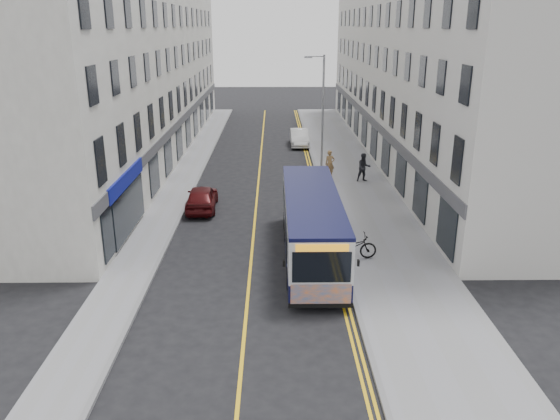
{
  "coord_description": "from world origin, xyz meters",
  "views": [
    {
      "loc": [
        1.0,
        -21.89,
        9.84
      ],
      "look_at": [
        1.3,
        2.22,
        1.6
      ],
      "focal_mm": 35.0,
      "sensor_mm": 36.0,
      "label": 1
    }
  ],
  "objects_px": {
    "pedestrian_near": "(330,164)",
    "car_white": "(299,138)",
    "car_maroon": "(202,198)",
    "streetlamp": "(322,112)",
    "pedestrian_far": "(364,167)",
    "city_bus": "(312,224)",
    "bicycle": "(352,247)"
  },
  "relations": [
    {
      "from": "city_bus",
      "to": "pedestrian_near",
      "type": "height_order",
      "value": "city_bus"
    },
    {
      "from": "bicycle",
      "to": "car_white",
      "type": "distance_m",
      "value": 24.02
    },
    {
      "from": "city_bus",
      "to": "pedestrian_near",
      "type": "relative_size",
      "value": 5.62
    },
    {
      "from": "streetlamp",
      "to": "pedestrian_near",
      "type": "relative_size",
      "value": 4.46
    },
    {
      "from": "streetlamp",
      "to": "bicycle",
      "type": "relative_size",
      "value": 3.72
    },
    {
      "from": "streetlamp",
      "to": "pedestrian_near",
      "type": "xyz_separation_m",
      "value": [
        0.59,
        -0.57,
        -3.37
      ]
    },
    {
      "from": "city_bus",
      "to": "pedestrian_far",
      "type": "bearing_deg",
      "value": 70.7
    },
    {
      "from": "streetlamp",
      "to": "city_bus",
      "type": "bearing_deg",
      "value": -96.32
    },
    {
      "from": "car_white",
      "to": "car_maroon",
      "type": "relative_size",
      "value": 1.04
    },
    {
      "from": "streetlamp",
      "to": "bicycle",
      "type": "height_order",
      "value": "streetlamp"
    },
    {
      "from": "bicycle",
      "to": "pedestrian_near",
      "type": "relative_size",
      "value": 1.2
    },
    {
      "from": "city_bus",
      "to": "car_maroon",
      "type": "relative_size",
      "value": 2.48
    },
    {
      "from": "pedestrian_near",
      "to": "car_white",
      "type": "height_order",
      "value": "pedestrian_near"
    },
    {
      "from": "car_white",
      "to": "streetlamp",
      "type": "bearing_deg",
      "value": -85.32
    },
    {
      "from": "pedestrian_far",
      "to": "car_maroon",
      "type": "bearing_deg",
      "value": -160.68
    },
    {
      "from": "pedestrian_far",
      "to": "pedestrian_near",
      "type": "bearing_deg",
      "value": 143.3
    },
    {
      "from": "streetlamp",
      "to": "car_maroon",
      "type": "height_order",
      "value": "streetlamp"
    },
    {
      "from": "pedestrian_near",
      "to": "car_white",
      "type": "bearing_deg",
      "value": 91.23
    },
    {
      "from": "city_bus",
      "to": "pedestrian_far",
      "type": "distance_m",
      "value": 12.71
    },
    {
      "from": "pedestrian_near",
      "to": "car_maroon",
      "type": "distance_m",
      "value": 10.03
    },
    {
      "from": "car_white",
      "to": "car_maroon",
      "type": "xyz_separation_m",
      "value": [
        -6.2,
        -16.85,
        -0.0
      ]
    },
    {
      "from": "pedestrian_near",
      "to": "car_maroon",
      "type": "bearing_deg",
      "value": -147.9
    },
    {
      "from": "city_bus",
      "to": "car_white",
      "type": "xyz_separation_m",
      "value": [
        0.55,
        23.61,
        -0.91
      ]
    },
    {
      "from": "pedestrian_near",
      "to": "pedestrian_far",
      "type": "bearing_deg",
      "value": -35.24
    },
    {
      "from": "pedestrian_far",
      "to": "car_maroon",
      "type": "relative_size",
      "value": 0.46
    },
    {
      "from": "pedestrian_near",
      "to": "car_white",
      "type": "xyz_separation_m",
      "value": [
        -1.56,
        10.5,
        -0.32
      ]
    },
    {
      "from": "streetlamp",
      "to": "pedestrian_far",
      "type": "distance_m",
      "value": 4.6
    },
    {
      "from": "city_bus",
      "to": "car_white",
      "type": "height_order",
      "value": "city_bus"
    },
    {
      "from": "car_maroon",
      "to": "pedestrian_far",
      "type": "bearing_deg",
      "value": -153.82
    },
    {
      "from": "streetlamp",
      "to": "city_bus",
      "type": "xyz_separation_m",
      "value": [
        -1.51,
        -13.67,
        -2.78
      ]
    },
    {
      "from": "car_white",
      "to": "bicycle",
      "type": "bearing_deg",
      "value": -88.03
    },
    {
      "from": "pedestrian_far",
      "to": "car_maroon",
      "type": "distance_m",
      "value": 11.17
    }
  ]
}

